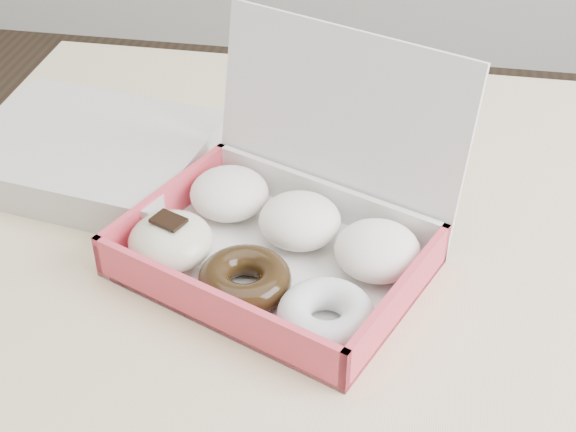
# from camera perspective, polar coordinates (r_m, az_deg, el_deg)

# --- Properties ---
(table) EXTENTS (1.20, 0.80, 0.75)m
(table) POSITION_cam_1_polar(r_m,az_deg,el_deg) (0.93, 10.16, -5.23)
(table) COLOR #C6B482
(table) RESTS_ON ground
(donut_box) EXTENTS (0.36, 0.34, 0.21)m
(donut_box) POSITION_cam_1_polar(r_m,az_deg,el_deg) (0.81, -0.56, -1.22)
(donut_box) COLOR white
(donut_box) RESTS_ON table
(newspapers) EXTENTS (0.31, 0.27, 0.04)m
(newspapers) POSITION_cam_1_polar(r_m,az_deg,el_deg) (0.99, -14.03, 4.40)
(newspapers) COLOR beige
(newspapers) RESTS_ON table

